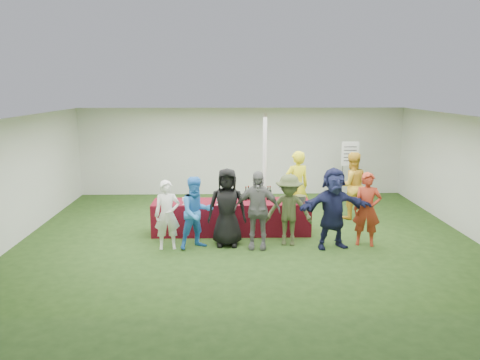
{
  "coord_description": "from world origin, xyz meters",
  "views": [
    {
      "loc": [
        -0.43,
        -10.4,
        3.35
      ],
      "look_at": [
        -0.15,
        0.01,
        1.25
      ],
      "focal_mm": 35.0,
      "sensor_mm": 36.0,
      "label": 1
    }
  ],
  "objects_px": {
    "customer_0": "(167,215)",
    "customer_2": "(227,207)",
    "staff_pourer": "(297,187)",
    "customer_5": "(333,208)",
    "customer_3": "(257,210)",
    "serving_table": "(231,217)",
    "wine_list_sign": "(350,158)",
    "customer_6": "(367,209)",
    "dump_bucket": "(300,199)",
    "staff_back": "(351,186)",
    "customer_4": "(289,210)",
    "customer_1": "(197,213)"
  },
  "relations": [
    {
      "from": "wine_list_sign",
      "to": "customer_6",
      "type": "xyz_separation_m",
      "value": [
        -0.55,
        -3.65,
        -0.53
      ]
    },
    {
      "from": "customer_1",
      "to": "dump_bucket",
      "type": "bearing_deg",
      "value": -8.46
    },
    {
      "from": "serving_table",
      "to": "staff_pourer",
      "type": "height_order",
      "value": "staff_pourer"
    },
    {
      "from": "customer_6",
      "to": "serving_table",
      "type": "bearing_deg",
      "value": 177.87
    },
    {
      "from": "customer_5",
      "to": "wine_list_sign",
      "type": "bearing_deg",
      "value": 59.7
    },
    {
      "from": "serving_table",
      "to": "customer_6",
      "type": "xyz_separation_m",
      "value": [
        2.87,
        -0.92,
        0.41
      ]
    },
    {
      "from": "wine_list_sign",
      "to": "customer_2",
      "type": "height_order",
      "value": "wine_list_sign"
    },
    {
      "from": "wine_list_sign",
      "to": "staff_back",
      "type": "bearing_deg",
      "value": -102.6
    },
    {
      "from": "dump_bucket",
      "to": "staff_back",
      "type": "relative_size",
      "value": 0.14
    },
    {
      "from": "serving_table",
      "to": "customer_3",
      "type": "bearing_deg",
      "value": -63.26
    },
    {
      "from": "serving_table",
      "to": "wine_list_sign",
      "type": "bearing_deg",
      "value": 38.53
    },
    {
      "from": "customer_3",
      "to": "serving_table",
      "type": "bearing_deg",
      "value": 124.26
    },
    {
      "from": "staff_pourer",
      "to": "customer_5",
      "type": "relative_size",
      "value": 1.05
    },
    {
      "from": "staff_pourer",
      "to": "customer_5",
      "type": "distance_m",
      "value": 2.01
    },
    {
      "from": "serving_table",
      "to": "customer_5",
      "type": "relative_size",
      "value": 2.11
    },
    {
      "from": "customer_0",
      "to": "customer_5",
      "type": "distance_m",
      "value": 3.45
    },
    {
      "from": "customer_2",
      "to": "customer_6",
      "type": "xyz_separation_m",
      "value": [
        2.97,
        -0.07,
        -0.05
      ]
    },
    {
      "from": "wine_list_sign",
      "to": "staff_pourer",
      "type": "bearing_deg",
      "value": -134.23
    },
    {
      "from": "staff_pourer",
      "to": "staff_back",
      "type": "distance_m",
      "value": 1.46
    },
    {
      "from": "customer_5",
      "to": "customer_6",
      "type": "distance_m",
      "value": 0.77
    },
    {
      "from": "staff_back",
      "to": "staff_pourer",
      "type": "bearing_deg",
      "value": 2.57
    },
    {
      "from": "staff_pourer",
      "to": "customer_0",
      "type": "bearing_deg",
      "value": 15.16
    },
    {
      "from": "dump_bucket",
      "to": "wine_list_sign",
      "type": "height_order",
      "value": "wine_list_sign"
    },
    {
      "from": "dump_bucket",
      "to": "customer_3",
      "type": "height_order",
      "value": "customer_3"
    },
    {
      "from": "dump_bucket",
      "to": "customer_2",
      "type": "bearing_deg",
      "value": -159.0
    },
    {
      "from": "customer_0",
      "to": "customer_2",
      "type": "bearing_deg",
      "value": -0.08
    },
    {
      "from": "dump_bucket",
      "to": "customer_0",
      "type": "height_order",
      "value": "customer_0"
    },
    {
      "from": "customer_0",
      "to": "customer_3",
      "type": "xyz_separation_m",
      "value": [
        1.86,
        -0.02,
        0.1
      ]
    },
    {
      "from": "staff_back",
      "to": "customer_1",
      "type": "height_order",
      "value": "staff_back"
    },
    {
      "from": "customer_1",
      "to": "customer_2",
      "type": "xyz_separation_m",
      "value": [
        0.63,
        0.15,
        0.07
      ]
    },
    {
      "from": "customer_0",
      "to": "customer_3",
      "type": "relative_size",
      "value": 0.88
    },
    {
      "from": "customer_0",
      "to": "customer_2",
      "type": "distance_m",
      "value": 1.26
    },
    {
      "from": "staff_back",
      "to": "customer_2",
      "type": "distance_m",
      "value": 3.75
    },
    {
      "from": "customer_2",
      "to": "customer_3",
      "type": "distance_m",
      "value": 0.65
    },
    {
      "from": "serving_table",
      "to": "staff_pourer",
      "type": "relative_size",
      "value": 2.01
    },
    {
      "from": "customer_2",
      "to": "staff_pourer",
      "type": "bearing_deg",
      "value": 46.79
    },
    {
      "from": "customer_1",
      "to": "customer_5",
      "type": "height_order",
      "value": "customer_5"
    },
    {
      "from": "staff_back",
      "to": "customer_0",
      "type": "xyz_separation_m",
      "value": [
        -4.41,
        -2.18,
        -0.13
      ]
    },
    {
      "from": "dump_bucket",
      "to": "staff_back",
      "type": "bearing_deg",
      "value": 42.2
    },
    {
      "from": "dump_bucket",
      "to": "customer_0",
      "type": "distance_m",
      "value": 3.01
    },
    {
      "from": "staff_pourer",
      "to": "customer_6",
      "type": "relative_size",
      "value": 1.14
    },
    {
      "from": "customer_4",
      "to": "customer_5",
      "type": "height_order",
      "value": "customer_5"
    },
    {
      "from": "customer_2",
      "to": "customer_6",
      "type": "distance_m",
      "value": 2.97
    },
    {
      "from": "wine_list_sign",
      "to": "customer_1",
      "type": "distance_m",
      "value": 5.61
    },
    {
      "from": "wine_list_sign",
      "to": "customer_6",
      "type": "height_order",
      "value": "wine_list_sign"
    },
    {
      "from": "customer_0",
      "to": "customer_5",
      "type": "relative_size",
      "value": 0.85
    },
    {
      "from": "serving_table",
      "to": "staff_pourer",
      "type": "distance_m",
      "value": 1.93
    },
    {
      "from": "customer_1",
      "to": "customer_6",
      "type": "distance_m",
      "value": 3.6
    },
    {
      "from": "serving_table",
      "to": "customer_4",
      "type": "height_order",
      "value": "customer_4"
    },
    {
      "from": "customer_5",
      "to": "customer_2",
      "type": "bearing_deg",
      "value": 163.32
    }
  ]
}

